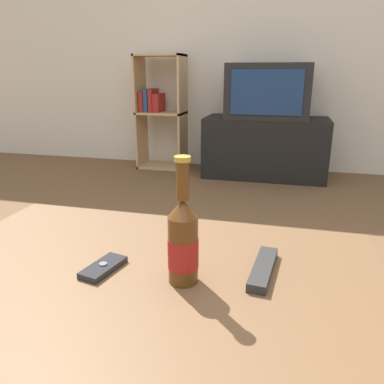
{
  "coord_description": "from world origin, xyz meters",
  "views": [
    {
      "loc": [
        0.29,
        -0.6,
        0.88
      ],
      "look_at": [
        0.04,
        0.37,
        0.56
      ],
      "focal_mm": 35.0,
      "sensor_mm": 36.0,
      "label": 1
    }
  ],
  "objects_px": {
    "television": "(268,91)",
    "remote_control": "(263,269)",
    "tv_stand": "(265,147)",
    "beer_bottle": "(183,241)",
    "cell_phone": "(103,267)",
    "bookshelf": "(159,110)"
  },
  "relations": [
    {
      "from": "television",
      "to": "remote_control",
      "type": "height_order",
      "value": "television"
    },
    {
      "from": "tv_stand",
      "to": "television",
      "type": "xyz_separation_m",
      "value": [
        -0.0,
        -0.0,
        0.48
      ]
    },
    {
      "from": "beer_bottle",
      "to": "cell_phone",
      "type": "distance_m",
      "value": 0.2
    },
    {
      "from": "television",
      "to": "remote_control",
      "type": "bearing_deg",
      "value": -86.74
    },
    {
      "from": "bookshelf",
      "to": "cell_phone",
      "type": "relative_size",
      "value": 8.66
    },
    {
      "from": "remote_control",
      "to": "bookshelf",
      "type": "bearing_deg",
      "value": 118.68
    },
    {
      "from": "television",
      "to": "cell_phone",
      "type": "xyz_separation_m",
      "value": [
        -0.2,
        -2.63,
        -0.27
      ]
    },
    {
      "from": "beer_bottle",
      "to": "cell_phone",
      "type": "height_order",
      "value": "beer_bottle"
    },
    {
      "from": "beer_bottle",
      "to": "remote_control",
      "type": "relative_size",
      "value": 1.45
    },
    {
      "from": "cell_phone",
      "to": "remote_control",
      "type": "relative_size",
      "value": 0.65
    },
    {
      "from": "tv_stand",
      "to": "cell_phone",
      "type": "xyz_separation_m",
      "value": [
        -0.2,
        -2.64,
        0.21
      ]
    },
    {
      "from": "tv_stand",
      "to": "beer_bottle",
      "type": "relative_size",
      "value": 3.89
    },
    {
      "from": "tv_stand",
      "to": "beer_bottle",
      "type": "bearing_deg",
      "value": -90.33
    },
    {
      "from": "remote_control",
      "to": "cell_phone",
      "type": "bearing_deg",
      "value": -162.34
    },
    {
      "from": "tv_stand",
      "to": "remote_control",
      "type": "height_order",
      "value": "tv_stand"
    },
    {
      "from": "tv_stand",
      "to": "cell_phone",
      "type": "bearing_deg",
      "value": -94.33
    },
    {
      "from": "beer_bottle",
      "to": "remote_control",
      "type": "bearing_deg",
      "value": 25.08
    },
    {
      "from": "beer_bottle",
      "to": "remote_control",
      "type": "xyz_separation_m",
      "value": [
        0.16,
        0.08,
        -0.08
      ]
    },
    {
      "from": "tv_stand",
      "to": "beer_bottle",
      "type": "distance_m",
      "value": 2.65
    },
    {
      "from": "television",
      "to": "bookshelf",
      "type": "distance_m",
      "value": 1.03
    },
    {
      "from": "television",
      "to": "cell_phone",
      "type": "height_order",
      "value": "television"
    },
    {
      "from": "television",
      "to": "cell_phone",
      "type": "relative_size",
      "value": 5.61
    }
  ]
}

